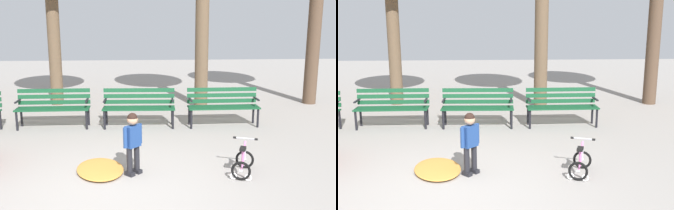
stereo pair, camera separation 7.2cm
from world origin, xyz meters
TOP-DOWN VIEW (x-y plane):
  - ground at (0.00, 0.00)m, footprint 36.00×36.00m
  - park_bench_left at (-1.51, 3.56)m, footprint 1.60×0.46m
  - park_bench_right at (0.40, 3.49)m, footprint 1.62×0.52m
  - park_bench_far_right at (2.29, 3.46)m, footprint 1.61×0.48m
  - child_standing at (0.31, 0.64)m, footprint 0.29×0.29m
  - kids_bicycle at (2.03, 0.53)m, footprint 0.52×0.63m
  - leaf_pile at (-0.22, 0.81)m, footprint 0.97×1.20m

SIDE VIEW (x-z plane):
  - ground at x=0.00m, z-range 0.00..0.00m
  - leaf_pile at x=-0.22m, z-range 0.00..0.07m
  - kids_bicycle at x=2.03m, z-range -0.07..0.47m
  - park_bench_left at x=-1.51m, z-range 0.08..0.94m
  - park_bench_right at x=0.40m, z-range 0.08..0.94m
  - park_bench_far_right at x=2.29m, z-range 0.08..0.94m
  - child_standing at x=0.31m, z-range 0.08..1.07m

